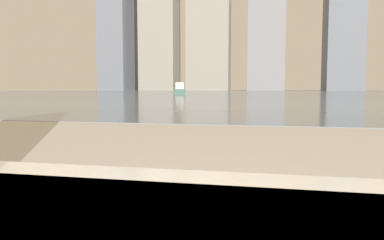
{
  "coord_description": "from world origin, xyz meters",
  "views": [
    {
      "loc": [
        0.45,
        0.24,
        0.67
      ],
      "look_at": [
        -0.03,
        2.47,
        0.48
      ],
      "focal_mm": 35.0,
      "sensor_mm": 36.0,
      "label": 1
    }
  ],
  "objects": [
    {
      "name": "harbor_water",
      "position": [
        0.0,
        62.0,
        0.01
      ],
      "size": [
        180.0,
        110.0,
        0.01
      ],
      "color": "slate",
      "rests_on": "ground_plane"
    },
    {
      "name": "harbor_boat_1",
      "position": [
        -9.65,
        40.39,
        0.48
      ],
      "size": [
        2.09,
        3.73,
        1.32
      ],
      "color": "#335647",
      "rests_on": "harbor_water"
    },
    {
      "name": "skyline_tower_2",
      "position": [
        -19.67,
        118.0,
        18.62
      ],
      "size": [
        13.39,
        7.09,
        37.23
      ],
      "color": "gray",
      "rests_on": "ground_plane"
    },
    {
      "name": "skyline_tower_3",
      "position": [
        -1.69,
        118.0,
        15.28
      ],
      "size": [
        10.86,
        11.28,
        30.57
      ],
      "color": "slate",
      "rests_on": "ground_plane"
    }
  ]
}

